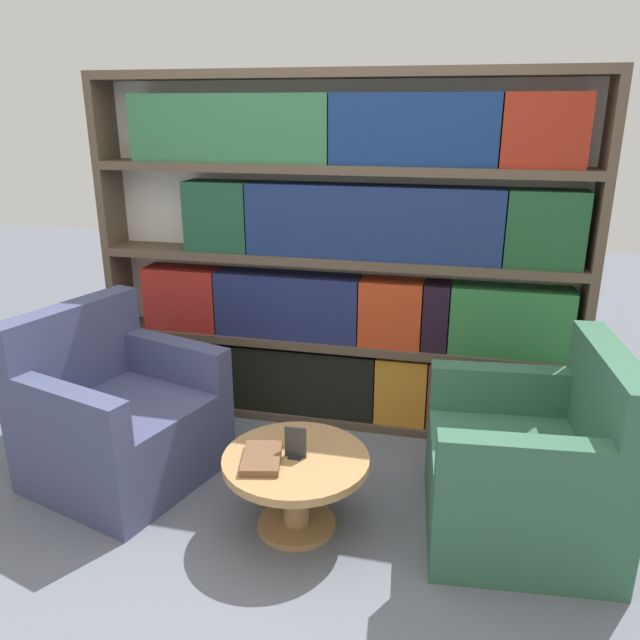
{
  "coord_description": "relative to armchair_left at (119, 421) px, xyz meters",
  "views": [
    {
      "loc": [
        0.74,
        -2.13,
        1.9
      ],
      "look_at": [
        0.06,
        0.77,
        0.88
      ],
      "focal_mm": 35.0,
      "sensor_mm": 36.0,
      "label": 1
    }
  ],
  "objects": [
    {
      "name": "armchair_right",
      "position": [
        2.09,
        -0.01,
        0.0
      ],
      "size": [
        0.88,
        0.92,
        0.92
      ],
      "rotation": [
        0.0,
        0.0,
        -1.48
      ],
      "color": "#336047",
      "rests_on": "ground_plane"
    },
    {
      "name": "armchair_left",
      "position": [
        0.0,
        0.0,
        0.0
      ],
      "size": [
        1.02,
        1.04,
        0.92
      ],
      "rotation": [
        0.0,
        0.0,
        1.28
      ],
      "color": "#42476B",
      "rests_on": "ground_plane"
    },
    {
      "name": "bookshelf",
      "position": [
        1.02,
        0.91,
        0.69
      ],
      "size": [
        2.9,
        0.3,
        2.1
      ],
      "color": "silver",
      "rests_on": "ground_plane"
    },
    {
      "name": "table_sign",
      "position": [
        1.04,
        -0.23,
        0.13
      ],
      "size": [
        0.1,
        0.06,
        0.15
      ],
      "color": "black",
      "rests_on": "coffee_table"
    },
    {
      "name": "coffee_table",
      "position": [
        1.04,
        -0.23,
        -0.05
      ],
      "size": [
        0.68,
        0.68,
        0.38
      ],
      "color": "#AD7F4C",
      "rests_on": "ground_plane"
    },
    {
      "name": "ground_plane",
      "position": [
        0.98,
        -0.51,
        -0.32
      ],
      "size": [
        14.0,
        14.0,
        0.0
      ],
      "primitive_type": "plane",
      "color": "slate"
    },
    {
      "name": "stray_book",
      "position": [
        0.9,
        -0.31,
        0.08
      ],
      "size": [
        0.22,
        0.3,
        0.03
      ],
      "color": "brown",
      "rests_on": "coffee_table"
    }
  ]
}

